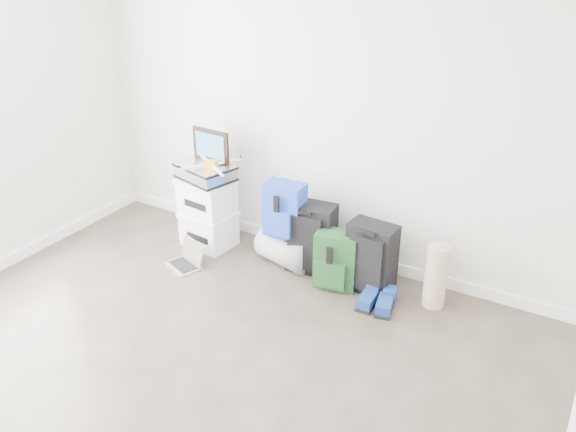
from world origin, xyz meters
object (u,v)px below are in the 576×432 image
Objects in this scene: boxes_stack at (208,212)px; large_suitcase at (311,238)px; laptop at (187,260)px; duffel_bag at (286,249)px; briefcase at (205,172)px; carry_on at (371,258)px.

boxes_stack is 1.06× the size of large_suitcase.
duffel_bag is at bearing 52.86° from laptop.
laptop is (0.06, -0.41, -0.27)m from boxes_stack.
carry_on is at bearing 15.47° from briefcase.
boxes_stack reaches higher than large_suitcase.
laptop is (0.06, -0.41, -0.66)m from briefcase.
boxes_stack reaches higher than duffel_bag.
large_suitcase is (0.23, 0.02, 0.15)m from duffel_bag.
boxes_stack is 1.11× the size of carry_on.
duffel_bag is 0.86m from laptop.
briefcase is 0.78m from laptop.
duffel_bag is at bearing 17.67° from briefcase.
boxes_stack is 0.50m from laptop.
laptop is (-0.96, -0.48, -0.25)m from large_suitcase.
carry_on is 1.60m from laptop.
carry_on is at bearing 37.08° from laptop.
laptop is at bearing -159.82° from large_suitcase.
carry_on is (1.58, 0.03, -0.03)m from boxes_stack.
briefcase is at bearing -162.61° from duffel_bag.
large_suitcase is (1.02, 0.07, -0.41)m from briefcase.
boxes_stack is 1.37× the size of briefcase.
carry_on reaches higher than laptop.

